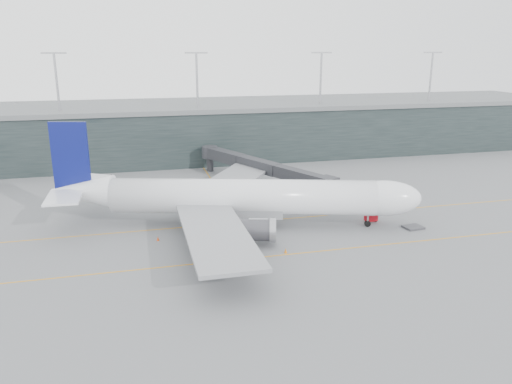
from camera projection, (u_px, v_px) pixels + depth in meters
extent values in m
plane|color=#56565B|center=(209.00, 218.00, 92.36)|extent=(320.00, 320.00, 0.00)
cube|color=orange|center=(212.00, 225.00, 88.63)|extent=(160.00, 0.25, 0.02)
cube|color=orange|center=(230.00, 260.00, 73.72)|extent=(160.00, 0.25, 0.02)
cube|color=orange|center=(217.00, 188.00, 112.18)|extent=(0.25, 60.00, 0.02)
cube|color=black|center=(177.00, 132.00, 144.49)|extent=(240.00, 35.00, 14.00)
cube|color=#5A5E60|center=(176.00, 106.00, 142.40)|extent=(240.00, 36.00, 1.20)
cylinder|color=#9E9EA3|center=(57.00, 83.00, 123.97)|extent=(0.60, 0.60, 14.00)
cylinder|color=#9E9EA3|center=(197.00, 81.00, 132.22)|extent=(0.60, 0.60, 14.00)
cylinder|color=#9E9EA3|center=(321.00, 79.00, 140.48)|extent=(0.60, 0.60, 14.00)
cylinder|color=#9E9EA3|center=(431.00, 77.00, 148.73)|extent=(0.60, 0.60, 14.00)
cylinder|color=white|center=(243.00, 197.00, 87.07)|extent=(45.72, 18.77, 6.18)
ellipsoid|color=white|center=(384.00, 198.00, 86.22)|extent=(14.18, 9.56, 6.18)
cone|color=white|center=(82.00, 191.00, 87.87)|extent=(12.18, 8.76, 5.93)
cube|color=gray|center=(237.00, 210.00, 87.76)|extent=(16.70, 9.25, 1.99)
cube|color=black|center=(406.00, 193.00, 85.81)|extent=(2.94, 3.48, 0.80)
cube|color=gray|center=(216.00, 233.00, 72.61)|extent=(9.10, 28.93, 0.55)
cylinder|color=#3E3D43|center=(252.00, 230.00, 78.65)|extent=(7.67, 5.30, 3.49)
cube|color=gray|center=(233.00, 180.00, 102.28)|extent=(23.01, 29.22, 0.55)
cylinder|color=#3E3D43|center=(256.00, 196.00, 96.83)|extent=(7.67, 5.30, 3.49)
cube|color=#0A1159|center=(70.00, 156.00, 86.19)|extent=(6.36, 2.29, 11.96)
cube|color=white|center=(64.00, 197.00, 82.50)|extent=(5.68, 9.09, 0.35)
cube|color=white|center=(88.00, 181.00, 93.03)|extent=(9.34, 10.51, 0.35)
cylinder|color=black|center=(367.00, 224.00, 87.61)|extent=(1.16, 0.69, 1.10)
cylinder|color=#9E9EA3|center=(368.00, 220.00, 87.40)|extent=(0.30, 0.30, 2.59)
cylinder|color=black|center=(218.00, 231.00, 83.89)|extent=(1.38, 0.84, 1.30)
cylinder|color=black|center=(223.00, 213.00, 93.08)|extent=(1.38, 0.84, 1.30)
cube|color=#28292D|center=(327.00, 184.00, 96.43)|extent=(4.38, 4.58, 2.78)
cube|color=#28292D|center=(298.00, 176.00, 102.57)|extent=(7.69, 12.74, 2.48)
cube|color=#28292D|center=(258.00, 165.00, 112.19)|extent=(7.91, 12.84, 2.58)
cube|color=#28292D|center=(225.00, 156.00, 121.80)|extent=(8.14, 12.95, 2.68)
cylinder|color=#9E9EA3|center=(295.00, 190.00, 103.93)|extent=(0.50, 0.50, 3.77)
cube|color=#3E3D43|center=(295.00, 197.00, 104.36)|extent=(2.43, 2.19, 0.69)
cylinder|color=#28292D|center=(270.00, 146.00, 134.23)|extent=(3.97, 3.97, 2.98)
cylinder|color=#28292D|center=(270.00, 158.00, 135.10)|extent=(1.79, 1.79, 3.57)
cube|color=#A70B15|center=(371.00, 217.00, 90.15)|extent=(2.24, 1.53, 1.27)
cylinder|color=black|center=(368.00, 222.00, 89.65)|extent=(0.40, 0.18, 0.39)
cylinder|color=black|center=(376.00, 221.00, 90.12)|extent=(0.40, 0.18, 0.39)
cylinder|color=black|center=(366.00, 220.00, 90.53)|extent=(0.40, 0.18, 0.39)
cylinder|color=black|center=(373.00, 219.00, 91.01)|extent=(0.40, 0.18, 0.39)
cube|color=#35353A|center=(413.00, 227.00, 86.96)|extent=(3.51, 2.95, 0.32)
cube|color=#3E3D43|center=(183.00, 201.00, 101.85)|extent=(2.54, 2.24, 0.22)
cube|color=silver|center=(182.00, 197.00, 101.58)|extent=(2.09, 2.02, 1.62)
cube|color=#263695|center=(182.00, 193.00, 101.35)|extent=(2.16, 2.09, 0.09)
cube|color=#3E3D43|center=(192.00, 202.00, 101.70)|extent=(2.05, 1.75, 0.18)
cube|color=#B3B7C0|center=(192.00, 198.00, 101.47)|extent=(1.67, 1.60, 1.37)
cube|color=#263695|center=(192.00, 194.00, 101.27)|extent=(1.72, 1.65, 0.07)
cube|color=#3E3D43|center=(201.00, 201.00, 102.17)|extent=(2.06, 1.73, 0.19)
cube|color=#A1A4AC|center=(201.00, 197.00, 101.94)|extent=(1.68, 1.59, 1.42)
cube|color=#263695|center=(200.00, 193.00, 101.74)|extent=(1.73, 1.65, 0.08)
cone|color=red|center=(384.00, 210.00, 95.70)|extent=(0.49, 0.49, 0.77)
cone|color=#CE680B|center=(286.00, 251.00, 76.27)|extent=(0.48, 0.48, 0.77)
cone|color=#F94C0D|center=(254.00, 196.00, 104.91)|extent=(0.42, 0.42, 0.66)
cone|color=#DF410C|center=(158.00, 239.00, 81.25)|extent=(0.45, 0.45, 0.72)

